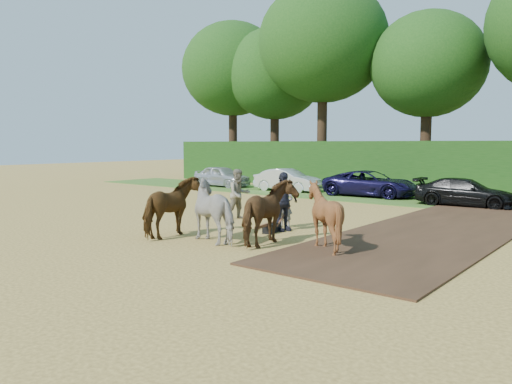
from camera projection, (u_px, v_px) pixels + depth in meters
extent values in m
plane|color=gold|center=(292.00, 258.00, 12.47)|extent=(120.00, 120.00, 0.00)
cube|color=#472D1C|center=(446.00, 227.00, 16.95)|extent=(4.50, 17.00, 0.05)
cube|color=#38601E|center=(463.00, 204.00, 23.31)|extent=(50.00, 5.00, 0.03)
cube|color=#14380F|center=(490.00, 169.00, 26.66)|extent=(46.00, 1.60, 3.00)
imported|color=tan|center=(239.00, 194.00, 18.80)|extent=(0.99, 1.11, 1.90)
imported|color=#22232D|center=(283.00, 202.00, 16.25)|extent=(0.82, 1.23, 1.94)
imported|color=#5B3516|center=(173.00, 207.00, 15.22)|extent=(1.41, 2.33, 1.84)
imported|color=#BAB6A7|center=(219.00, 210.00, 14.61)|extent=(2.10, 1.89, 1.84)
imported|color=brown|center=(269.00, 213.00, 14.01)|extent=(1.41, 2.33, 1.84)
imported|color=brown|center=(324.00, 216.00, 13.41)|extent=(1.79, 1.93, 1.84)
cube|color=black|center=(272.00, 228.00, 16.07)|extent=(0.46, 0.83, 0.31)
cube|color=brown|center=(265.00, 225.00, 15.59)|extent=(0.33, 1.22, 0.09)
cylinder|color=brown|center=(273.00, 215.00, 16.55)|extent=(0.35, 0.86, 0.65)
cylinder|color=brown|center=(283.00, 216.00, 16.37)|extent=(0.11, 0.89, 0.65)
imported|color=#98978F|center=(285.00, 205.00, 16.94)|extent=(0.62, 0.47, 1.54)
imported|color=silver|center=(222.00, 176.00, 32.85)|extent=(4.14, 1.76, 1.40)
imported|color=silver|center=(287.00, 180.00, 29.71)|extent=(4.16, 1.63, 1.35)
imported|color=#17123B|center=(371.00, 184.00, 26.75)|extent=(5.14, 2.55, 1.40)
imported|color=black|center=(465.00, 192.00, 22.66)|extent=(4.51, 2.09, 1.28)
cylinder|color=#382616|center=(233.00, 143.00, 41.96)|extent=(0.70, 0.70, 5.85)
ellipsoid|color=#163F11|center=(233.00, 69.00, 41.37)|extent=(8.40, 8.40, 7.73)
cylinder|color=#382616|center=(275.00, 145.00, 39.87)|extent=(0.70, 0.70, 5.40)
ellipsoid|color=#163F11|center=(275.00, 74.00, 39.32)|extent=(7.80, 7.80, 7.18)
cylinder|color=#382616|center=(322.00, 138.00, 35.92)|extent=(0.70, 0.70, 6.53)
ellipsoid|color=#163F11|center=(323.00, 42.00, 35.26)|extent=(9.20, 9.20, 8.46)
cylinder|color=#382616|center=(425.00, 147.00, 32.77)|extent=(0.70, 0.70, 5.17)
ellipsoid|color=#163F11|center=(428.00, 64.00, 32.25)|extent=(7.40, 7.40, 6.81)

